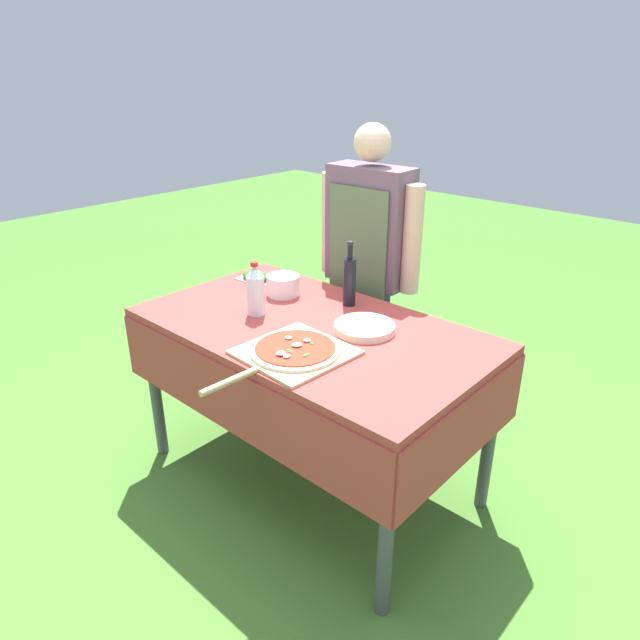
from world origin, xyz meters
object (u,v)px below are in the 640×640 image
at_px(oil_bottle, 349,280).
at_px(herb_container, 255,276).
at_px(person_cook, 368,255).
at_px(prep_table, 311,346).
at_px(mixing_tub, 283,285).
at_px(water_bottle, 255,290).
at_px(plate_stack, 364,328).
at_px(pizza_on_peel, 293,352).

relative_size(oil_bottle, herb_container, 1.56).
bearing_deg(person_cook, herb_container, 41.89).
relative_size(prep_table, herb_container, 7.92).
height_order(oil_bottle, mixing_tub, oil_bottle).
relative_size(person_cook, water_bottle, 6.47).
distance_m(prep_table, oil_bottle, 0.35).
relative_size(oil_bottle, plate_stack, 1.17).
xyz_separation_m(pizza_on_peel, water_bottle, (-0.38, 0.16, 0.10)).
bearing_deg(person_cook, mixing_tub, 67.36).
relative_size(prep_table, plate_stack, 5.91).
bearing_deg(pizza_on_peel, herb_container, 150.74).
bearing_deg(plate_stack, water_bottle, -158.60).
bearing_deg(herb_container, oil_bottle, 7.30).
distance_m(prep_table, water_bottle, 0.33).
bearing_deg(water_bottle, oil_bottle, 56.72).
bearing_deg(mixing_tub, herb_container, 170.22).
bearing_deg(mixing_tub, oil_bottle, 20.06).
xyz_separation_m(person_cook, oil_bottle, (0.15, -0.32, -0.01)).
distance_m(person_cook, herb_container, 0.56).
bearing_deg(oil_bottle, water_bottle, -123.28).
height_order(person_cook, water_bottle, person_cook).
bearing_deg(pizza_on_peel, person_cook, 112.90).
height_order(pizza_on_peel, mixing_tub, mixing_tub).
bearing_deg(prep_table, mixing_tub, 153.20).
bearing_deg(plate_stack, herb_container, 172.48).
height_order(person_cook, herb_container, person_cook).
xyz_separation_m(herb_container, plate_stack, (0.76, -0.10, -0.01)).
distance_m(oil_bottle, plate_stack, 0.30).
bearing_deg(oil_bottle, person_cook, 114.48).
bearing_deg(prep_table, plate_stack, 28.48).
distance_m(oil_bottle, herb_container, 0.56).
bearing_deg(plate_stack, pizza_on_peel, -101.13).
relative_size(mixing_tub, plate_stack, 0.61).
bearing_deg(mixing_tub, person_cook, 69.86).
height_order(oil_bottle, plate_stack, oil_bottle).
bearing_deg(oil_bottle, prep_table, -84.77).
relative_size(pizza_on_peel, plate_stack, 2.44).
bearing_deg(herb_container, water_bottle, -41.25).
xyz_separation_m(water_bottle, herb_container, (-0.32, 0.28, -0.09)).
distance_m(prep_table, person_cook, 0.66).
bearing_deg(herb_container, mixing_tub, -9.78).
height_order(water_bottle, mixing_tub, water_bottle).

